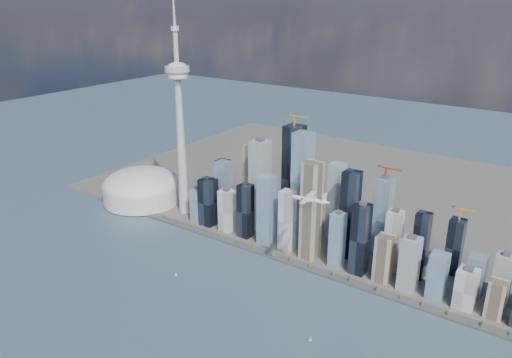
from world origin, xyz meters
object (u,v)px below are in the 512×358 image
Objects in this scene: sailboat_east at (310,339)px; dome_stadium at (142,188)px; needle_tower at (180,121)px; sailboat_west at (176,274)px; airplane at (310,199)px.

dome_stadium is at bearing 159.57° from sailboat_east.
needle_tower is at bearing 4.09° from dome_stadium.
sailboat_east is at bearing -26.67° from needle_tower.
sailboat_east is at bearing -8.48° from sailboat_west.
dome_stadium is 398.39m from sailboat_west.
sailboat_east is (309.09, -20.06, -0.21)m from sailboat_west.
sailboat_east is at bearing -20.64° from dome_stadium.
airplane is 310.11m from sailboat_west.
sailboat_east is (77.73, -123.62, -178.85)m from airplane.
sailboat_west is (189.79, -230.53, -232.78)m from needle_tower.
needle_tower is 241.40m from dome_stadium.
needle_tower is 57.71× the size of sailboat_west.
airplane reaches higher than sailboat_east.
sailboat_west is at bearing -33.77° from dome_stadium.
needle_tower is 604.95m from sailboat_east.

